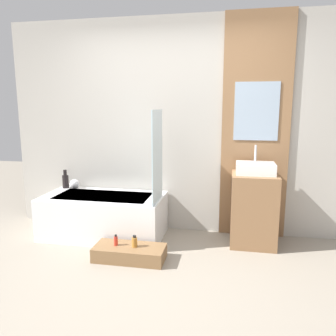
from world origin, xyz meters
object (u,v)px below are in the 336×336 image
Objects in this scene: vase_round_light at (75,184)px; sink at (255,168)px; vase_tall_dark at (65,181)px; bathtub at (104,215)px; bottle_soap_secondary at (135,242)px; wooden_step_bench at (130,253)px; bottle_soap_primary at (116,241)px.

sink is at bearing -3.99° from vase_round_light.
vase_tall_dark is at bearing 175.72° from sink.
bathtub is 11.86× the size of bottle_soap_secondary.
sink reaches higher than bottle_soap_secondary.
bottle_soap_secondary is at bearing 0.00° from wooden_step_bench.
sink reaches higher than bottle_soap_primary.
wooden_step_bench is 3.04× the size of vase_tall_dark.
vase_tall_dark is 1.50m from bottle_soap_secondary.
wooden_step_bench is at bearing 0.00° from bottle_soap_primary.
sink is 2.41m from vase_tall_dark.
bathtub is at bearing -23.65° from vase_tall_dark.
bottle_soap_secondary is (1.04, -0.82, -0.37)m from vase_round_light.
vase_round_light is at bearing 176.01° from sink.
bottle_soap_secondary reaches higher than wooden_step_bench.
sink is (1.26, 0.66, 0.80)m from wooden_step_bench.
sink is 1.75× the size of vase_tall_dark.
wooden_step_bench is 6.36× the size of bottle_soap_primary.
vase_round_light reaches higher than bathtub.
bottle_soap_secondary is at bearing -151.14° from sink.
vase_round_light is 1.38m from bottle_soap_secondary.
vase_tall_dark is at bearing 144.46° from bottle_soap_secondary.
vase_tall_dark is (-0.63, 0.28, 0.35)m from bathtub.
wooden_step_bench is (0.50, -0.57, -0.18)m from bathtub.
vase_tall_dark is at bearing 156.35° from bathtub.
vase_round_light is at bearing 140.28° from wooden_step_bench.
bathtub is at bearing 134.16° from bottle_soap_secondary.
bottle_soap_primary is (-0.14, 0.00, 0.12)m from wooden_step_bench.
bottle_soap_secondary is (1.18, -0.84, -0.40)m from vase_tall_dark.
vase_round_light is (-0.99, 0.82, 0.49)m from wooden_step_bench.
vase_tall_dark is 2.09× the size of bottle_soap_primary.
bathtub is 0.67m from bottle_soap_primary.
bottle_soap_primary is at bearing 180.00° from wooden_step_bench.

